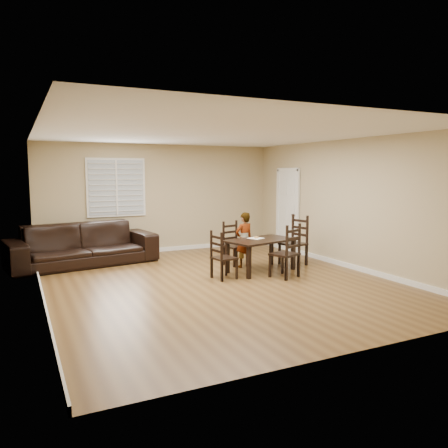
{
  "coord_description": "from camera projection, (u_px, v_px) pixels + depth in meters",
  "views": [
    {
      "loc": [
        -3.3,
        -7.11,
        2.02
      ],
      "look_at": [
        0.39,
        0.58,
        1.0
      ],
      "focal_mm": 35.0,
      "sensor_mm": 36.0,
      "label": 1
    }
  ],
  "objects": [
    {
      "name": "ground",
      "position": [
        219.0,
        282.0,
        8.02
      ],
      "size": [
        7.0,
        7.0,
        0.0
      ],
      "primitive_type": "plane",
      "color": "brown",
      "rests_on": "ground"
    },
    {
      "name": "room",
      "position": [
        216.0,
        184.0,
        7.98
      ],
      "size": [
        6.04,
        7.04,
        2.72
      ],
      "color": "tan",
      "rests_on": "ground"
    },
    {
      "name": "dining_table",
      "position": [
        261.0,
        244.0,
        8.86
      ],
      "size": [
        1.56,
        1.11,
        0.66
      ],
      "rotation": [
        0.0,
        0.0,
        0.24
      ],
      "color": "black",
      "rests_on": "ground"
    },
    {
      "name": "chair_near",
      "position": [
        232.0,
        245.0,
        9.57
      ],
      "size": [
        0.51,
        0.49,
        0.95
      ],
      "rotation": [
        0.0,
        0.0,
        0.25
      ],
      "color": "black",
      "rests_on": "ground"
    },
    {
      "name": "chair_far",
      "position": [
        290.0,
        254.0,
        8.29
      ],
      "size": [
        0.59,
        0.58,
        1.04
      ],
      "rotation": [
        0.0,
        0.0,
        3.5
      ],
      "color": "black",
      "rests_on": "ground"
    },
    {
      "name": "chair_left",
      "position": [
        219.0,
        258.0,
        8.2
      ],
      "size": [
        0.44,
        0.46,
        0.92
      ],
      "rotation": [
        0.0,
        0.0,
        1.71
      ],
      "color": "black",
      "rests_on": "ground"
    },
    {
      "name": "chair_right",
      "position": [
        297.0,
        242.0,
        9.56
      ],
      "size": [
        0.55,
        0.57,
        1.09
      ],
      "rotation": [
        0.0,
        0.0,
        -1.36
      ],
      "color": "black",
      "rests_on": "ground"
    },
    {
      "name": "child",
      "position": [
        244.0,
        240.0,
        9.25
      ],
      "size": [
        0.47,
        0.35,
        1.18
      ],
      "primitive_type": "imported",
      "rotation": [
        0.0,
        0.0,
        3.32
      ],
      "color": "gray",
      "rests_on": "ground"
    },
    {
      "name": "napkin",
      "position": [
        256.0,
        238.0,
        8.97
      ],
      "size": [
        0.36,
        0.36,
        0.0
      ],
      "primitive_type": "cube",
      "rotation": [
        0.0,
        0.0,
        0.44
      ],
      "color": "beige",
      "rests_on": "dining_table"
    },
    {
      "name": "donut",
      "position": [
        256.0,
        237.0,
        8.98
      ],
      "size": [
        0.1,
        0.1,
        0.04
      ],
      "color": "#B37E40",
      "rests_on": "napkin"
    },
    {
      "name": "sofa",
      "position": [
        83.0,
        245.0,
        9.48
      ],
      "size": [
        3.24,
        1.68,
        0.9
      ],
      "primitive_type": "imported",
      "rotation": [
        0.0,
        0.0,
        0.16
      ],
      "color": "black",
      "rests_on": "ground"
    }
  ]
}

